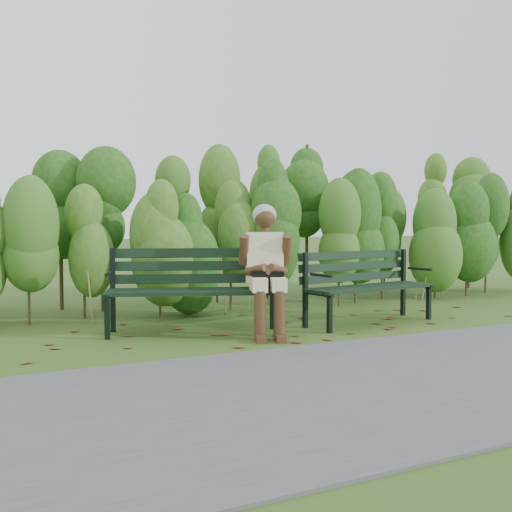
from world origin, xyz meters
name	(u,v)px	position (x,y,z in m)	size (l,w,h in m)	color
ground	(271,329)	(0.00, 0.00, 0.00)	(80.00, 80.00, 0.00)	#31561C
footpath	(416,376)	(0.00, -2.20, 0.01)	(60.00, 2.50, 0.01)	#474749
hedge_band	(204,212)	(0.00, 1.86, 1.26)	(11.04, 1.67, 2.42)	#47381E
leaf_litter	(258,335)	(-0.28, -0.25, 0.00)	(5.94, 1.96, 0.01)	brown
bench_left	(194,283)	(-0.79, 0.19, 0.50)	(1.79, 1.13, 0.86)	black
bench_right	(364,280)	(1.14, -0.08, 0.47)	(1.66, 0.75, 0.80)	black
seated_woman	(266,262)	(-0.18, -0.23, 0.73)	(0.61, 0.82, 1.30)	beige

